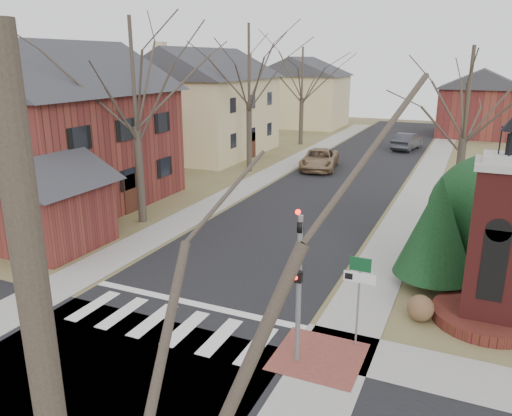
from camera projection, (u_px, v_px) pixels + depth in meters
The scene contains 26 objects.
ground at pixel (154, 337), 14.89m from camera, with size 120.00×120.00×0.00m, color brown.
main_street at pixel (342, 180), 34.14m from camera, with size 8.00×70.00×0.01m, color black.
cross_street at pixel (83, 397), 12.26m from camera, with size 120.00×8.00×0.01m, color black.
crosswalk_zone at pixel (169, 324), 15.59m from camera, with size 8.00×2.20×0.02m, color silver.
stop_bar at pixel (194, 304), 16.90m from camera, with size 8.00×0.35×0.02m, color silver.
sidewalk_right_main at pixel (421, 188), 32.11m from camera, with size 2.00×60.00×0.02m, color gray.
sidewalk_left at pixel (272, 173), 36.16m from camera, with size 2.00×60.00×0.02m, color gray.
curb_apron at pixel (319, 357), 13.89m from camera, with size 2.40×2.40×0.02m, color brown.
traffic_signal_pole at pixel (299, 275), 12.97m from camera, with size 0.28×0.41×4.50m.
sign_post at pixel (359, 284), 13.89m from camera, with size 0.90×0.07×2.75m.
brick_gate_monument at pixel (493, 258), 15.13m from camera, with size 3.20×3.20×6.47m.
house_brick_left at pixel (58, 122), 27.36m from camera, with size 9.80×11.80×9.42m.
house_stucco_left at pixel (204, 100), 42.45m from camera, with size 9.80×12.80×9.28m.
garage_left at pixel (47, 197), 21.49m from camera, with size 4.80×4.80×4.29m.
house_distant_left at pixel (301, 91), 60.34m from camera, with size 10.80×8.80×8.53m.
house_distant_right at pixel (480, 101), 52.72m from camera, with size 8.80×8.80×7.30m.
evergreen_near at pixel (437, 227), 17.55m from camera, with size 2.80×2.80×4.10m.
evergreen_mass at pixel (493, 211), 19.01m from camera, with size 4.80×4.80×4.80m, color black.
bare_tree_0 at pixel (132, 65), 23.27m from camera, with size 8.05×8.05×11.15m.
bare_tree_1 at pixel (249, 58), 34.55m from camera, with size 8.40×8.40×11.64m.
bare_tree_2 at pixel (302, 69), 46.41m from camera, with size 7.35×7.35×10.19m.
bare_tree_3 at pixel (469, 86), 24.04m from camera, with size 7.00×7.00×9.70m.
bare_tree_4 at pixel (42, 356), 2.85m from camera, with size 6.65×6.65×9.21m.
pickup_truck at pixel (320, 159), 37.32m from camera, with size 2.45×5.31×1.48m, color #856849.
distant_car at pixel (407, 141), 45.29m from camera, with size 1.60×4.60×1.51m, color #303137.
dry_shrub_left at pixel (420, 308), 15.74m from camera, with size 0.85×0.85×0.85m, color brown.
Camera 1 is at (8.13, -10.77, 7.98)m, focal length 35.00 mm.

